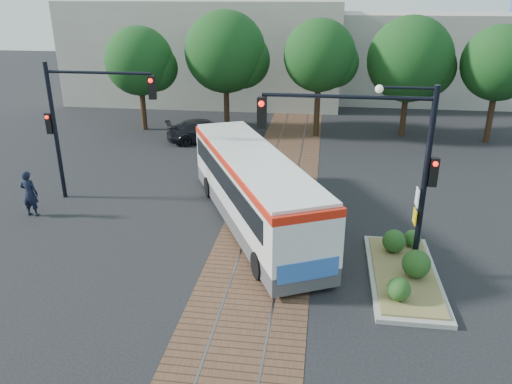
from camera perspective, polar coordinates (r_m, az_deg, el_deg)
ground at (r=17.90m, az=0.61°, el=-7.01°), size 120.00×120.00×0.00m
trackbed at (r=21.46m, az=1.97°, el=-1.86°), size 3.60×40.00×0.02m
tree_row at (r=32.20m, az=6.73°, el=15.00°), size 26.40×5.60×7.67m
warehouses at (r=44.62m, az=4.83°, el=15.63°), size 40.00×13.00×8.00m
city_bus at (r=19.43m, az=-0.30°, el=0.69°), size 6.76×10.77×2.91m
traffic_island at (r=17.09m, az=16.63°, el=-8.27°), size 2.20×5.20×1.13m
signal_pole_main at (r=15.52m, az=14.61°, el=4.34°), size 5.49×0.46×6.00m
signal_pole_left at (r=22.62m, az=-19.72°, el=8.42°), size 4.99×0.34×6.00m
officer at (r=22.44m, az=-24.47°, el=-0.16°), size 0.72×0.48×1.95m
parked_car at (r=31.16m, az=-5.86°, el=6.99°), size 5.07×3.63×1.36m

